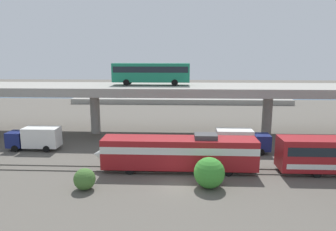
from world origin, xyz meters
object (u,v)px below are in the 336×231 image
Objects in this scene: service_truck_west at (241,140)px; parked_car_1 at (264,95)px; service_truck_east at (35,138)px; parked_car_0 at (186,94)px; parked_car_4 at (121,94)px; parked_car_5 at (240,95)px; transit_bus_on_overpass at (151,72)px; parked_car_3 at (92,94)px; train_locomotive at (171,151)px; parked_car_2 at (214,93)px.

service_truck_west reaches higher than parked_car_1.
parked_car_0 is (20.37, 45.05, 0.43)m from service_truck_east.
parked_car_5 is (31.71, 0.50, 0.00)m from parked_car_4.
parked_car_0 is 1.00× the size of parked_car_5.
parked_car_3 is at bearing -60.00° from transit_bus_on_overpass.
transit_bus_on_overpass is at bearing -99.31° from parked_car_0.
service_truck_west is at bearing -60.79° from parked_car_4.
service_truck_west is 1.68× the size of parked_car_3.
service_truck_east is 1.50× the size of parked_car_5.
parked_car_1 is (22.66, 50.74, -0.12)m from train_locomotive.
parked_car_1 is 1.02× the size of parked_car_3.
parked_car_2 is 1.02× the size of parked_car_4.
parked_car_2 is at bearing -110.04° from transit_bus_on_overpass.
parked_car_3 is (-25.28, -1.68, -0.00)m from parked_car_0.
transit_bus_on_overpass reaches higher than train_locomotive.
transit_bus_on_overpass is 2.72× the size of parked_car_2.
parked_car_1 is at bearing -133.07° from service_truck_east.
service_truck_east is at bearing -94.04° from parked_car_4.
parked_car_5 is (34.75, 43.59, 0.43)m from service_truck_east.
parked_car_2 is at bearing -100.29° from train_locomotive.
service_truck_east is at bearing -20.41° from train_locomotive.
train_locomotive is 55.34m from parked_car_3.
service_truck_east is 1.68× the size of parked_car_3.
train_locomotive is 11.12m from service_truck_west.
parked_car_0 is at bearing 98.53° from service_truck_west.
service_truck_east reaches higher than parked_car_2.
parked_car_5 is (-6.29, -0.32, 0.00)m from parked_car_1.
parked_car_5 is at bearing -5.80° from parked_car_0.
service_truck_west is at bearing 142.51° from transit_bus_on_overpass.
parked_car_1 is at bearing -127.68° from transit_bus_on_overpass.
parked_car_0 and parked_car_4 have the same top height.
parked_car_1 is 0.94× the size of parked_car_2.
parked_car_0 is at bearing 6.46° from parked_car_4.
parked_car_4 is (-15.34, 49.92, -0.12)m from train_locomotive.
transit_bus_on_overpass is at bearing -60.00° from parked_car_3.
service_truck_east is at bearing -128.57° from parked_car_5.
parked_car_0 is 7.93m from parked_car_2.
parked_car_3 is (-19.47, 33.73, -7.79)m from transit_bus_on_overpass.
transit_bus_on_overpass reaches higher than service_truck_west.
transit_bus_on_overpass reaches higher than parked_car_1.
service_truck_west is at bearing -180.00° from service_truck_east.
service_truck_east is at bearing -121.00° from parked_car_2.
parked_car_4 is at bearing -178.76° from parked_car_1.
train_locomotive is 3.92× the size of parked_car_5.
parked_car_0 is 20.70m from parked_car_1.
train_locomotive is 3.93× the size of parked_car_0.
parked_car_0 is at bearing -99.31° from transit_bus_on_overpass.
train_locomotive is 4.11× the size of parked_car_4.
parked_car_5 is (7.63, 43.59, 0.43)m from service_truck_west.
parked_car_3 is at bearing 177.96° from parked_car_4.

